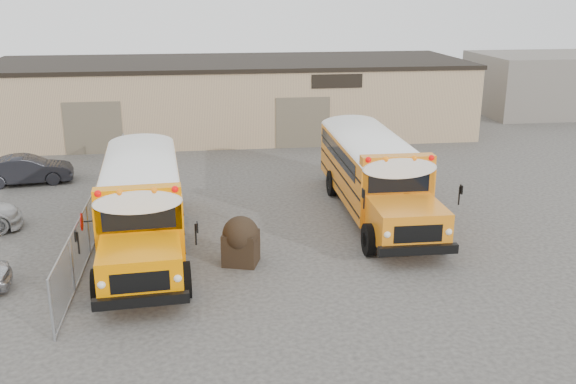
{
  "coord_description": "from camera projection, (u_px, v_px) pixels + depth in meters",
  "views": [
    {
      "loc": [
        -1.87,
        -21.79,
        8.91
      ],
      "look_at": [
        1.26,
        1.28,
        1.6
      ],
      "focal_mm": 40.0,
      "sensor_mm": 36.0,
      "label": 1
    }
  ],
  "objects": [
    {
      "name": "ground",
      "position": [
        259.0,
        245.0,
        23.51
      ],
      "size": [
        120.0,
        120.0,
        0.0
      ],
      "primitive_type": "plane",
      "color": "#3B3936",
      "rests_on": "ground"
    },
    {
      "name": "school_bus_right",
      "position": [
        341.0,
        133.0,
        33.09
      ],
      "size": [
        3.05,
        11.27,
        3.29
      ],
      "color": "orange",
      "rests_on": "ground"
    },
    {
      "name": "chainlink_fence",
      "position": [
        100.0,
        203.0,
        25.3
      ],
      "size": [
        0.07,
        18.07,
        1.81
      ],
      "color": "#919398",
      "rests_on": "ground"
    },
    {
      "name": "tarp_bundle",
      "position": [
        241.0,
        240.0,
        21.7
      ],
      "size": [
        1.38,
        1.31,
        1.69
      ],
      "color": "black",
      "rests_on": "ground"
    },
    {
      "name": "school_bus_left",
      "position": [
        143.0,
        153.0,
        29.25
      ],
      "size": [
        3.52,
        11.18,
        3.22
      ],
      "color": "#FF8900",
      "rests_on": "ground"
    },
    {
      "name": "warehouse",
      "position": [
        230.0,
        96.0,
        41.7
      ],
      "size": [
        30.2,
        10.2,
        4.67
      ],
      "color": "tan",
      "rests_on": "ground"
    },
    {
      "name": "distant_building_right",
      "position": [
        545.0,
        84.0,
        48.61
      ],
      "size": [
        10.0,
        8.0,
        4.4
      ],
      "primitive_type": "cube",
      "color": "gray",
      "rests_on": "ground"
    },
    {
      "name": "car_dark",
      "position": [
        27.0,
        170.0,
        30.85
      ],
      "size": [
        4.34,
        2.02,
        1.38
      ],
      "primitive_type": "imported",
      "rotation": [
        0.0,
        0.0,
        1.71
      ],
      "color": "black",
      "rests_on": "ground"
    }
  ]
}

